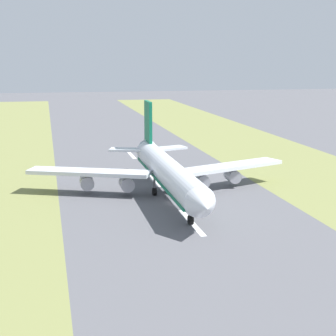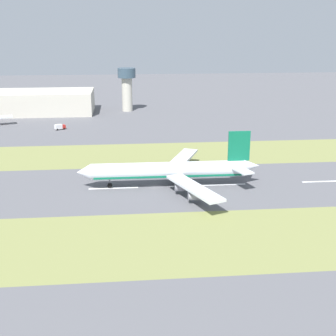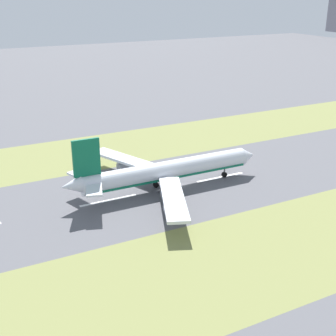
{
  "view_description": "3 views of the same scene",
  "coord_description": "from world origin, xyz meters",
  "px_view_note": "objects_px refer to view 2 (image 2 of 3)",
  "views": [
    {
      "loc": [
        27.05,
        117.12,
        32.03
      ],
      "look_at": [
        0.34,
        -5.33,
        7.0
      ],
      "focal_mm": 60.0,
      "sensor_mm": 36.0,
      "label": 1
    },
    {
      "loc": [
        -161.56,
        10.27,
        57.36
      ],
      "look_at": [
        0.34,
        -5.33,
        7.0
      ],
      "focal_mm": 50.0,
      "sensor_mm": 36.0,
      "label": 2
    },
    {
      "loc": [
        121.37,
        -68.03,
        59.82
      ],
      "look_at": [
        0.34,
        -5.33,
        7.0
      ],
      "focal_mm": 50.0,
      "sensor_mm": 36.0,
      "label": 3
    }
  ],
  "objects_px": {
    "control_tower": "(127,85)",
    "airplane_main_jet": "(173,170)",
    "service_truck": "(60,127)",
    "terminal_building": "(2,103)"
  },
  "relations": [
    {
      "from": "airplane_main_jet",
      "to": "terminal_building",
      "type": "distance_m",
      "value": 183.24
    },
    {
      "from": "terminal_building",
      "to": "control_tower",
      "type": "relative_size",
      "value": 4.12
    },
    {
      "from": "control_tower",
      "to": "airplane_main_jet",
      "type": "bearing_deg",
      "value": -174.67
    },
    {
      "from": "control_tower",
      "to": "service_truck",
      "type": "height_order",
      "value": "control_tower"
    },
    {
      "from": "airplane_main_jet",
      "to": "service_truck",
      "type": "xyz_separation_m",
      "value": [
        101.29,
        53.52,
        -4.36
      ]
    },
    {
      "from": "control_tower",
      "to": "service_truck",
      "type": "bearing_deg",
      "value": 145.26
    },
    {
      "from": "airplane_main_jet",
      "to": "terminal_building",
      "type": "xyz_separation_m",
      "value": [
        155.28,
        97.28,
        1.25
      ]
    },
    {
      "from": "airplane_main_jet",
      "to": "control_tower",
      "type": "bearing_deg",
      "value": 5.33
    },
    {
      "from": "terminal_building",
      "to": "service_truck",
      "type": "bearing_deg",
      "value": -140.97
    },
    {
      "from": "terminal_building",
      "to": "service_truck",
      "type": "relative_size",
      "value": 19.07
    }
  ]
}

